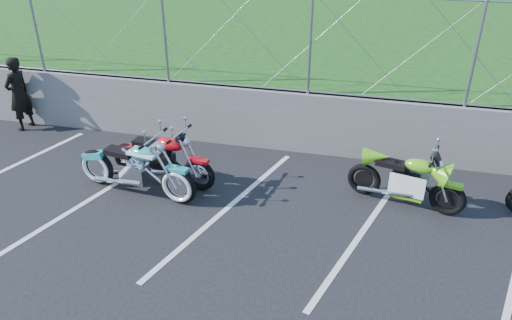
% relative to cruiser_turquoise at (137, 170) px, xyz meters
% --- Properties ---
extents(ground, '(90.00, 90.00, 0.00)m').
position_rel_cruiser_turquoise_xyz_m(ground, '(1.71, -1.11, -0.49)').
color(ground, black).
rests_on(ground, ground).
extents(retaining_wall, '(30.00, 0.22, 1.30)m').
position_rel_cruiser_turquoise_xyz_m(retaining_wall, '(1.71, 2.39, 0.16)').
color(retaining_wall, '#63635E').
rests_on(retaining_wall, ground).
extents(grass_field, '(30.00, 20.00, 1.30)m').
position_rel_cruiser_turquoise_xyz_m(grass_field, '(1.71, 12.39, 0.16)').
color(grass_field, '#184713').
rests_on(grass_field, ground).
extents(chain_link_fence, '(28.00, 0.03, 2.00)m').
position_rel_cruiser_turquoise_xyz_m(chain_link_fence, '(1.71, 2.39, 1.81)').
color(chain_link_fence, gray).
rests_on(chain_link_fence, retaining_wall).
extents(parking_lines, '(18.29, 4.31, 0.01)m').
position_rel_cruiser_turquoise_xyz_m(parking_lines, '(2.91, -0.11, -0.49)').
color(parking_lines, silver).
rests_on(parking_lines, ground).
extents(cruiser_turquoise, '(2.45, 0.77, 1.22)m').
position_rel_cruiser_turquoise_xyz_m(cruiser_turquoise, '(0.00, 0.00, 0.00)').
color(cruiser_turquoise, black).
rests_on(cruiser_turquoise, ground).
extents(naked_orange, '(2.20, 0.75, 1.10)m').
position_rel_cruiser_turquoise_xyz_m(naked_orange, '(0.30, 0.50, -0.02)').
color(naked_orange, black).
rests_on(naked_orange, ground).
extents(sportbike_green, '(2.04, 0.75, 1.07)m').
position_rel_cruiser_turquoise_xyz_m(sportbike_green, '(4.74, 0.75, -0.03)').
color(sportbike_green, black).
rests_on(sportbike_green, ground).
extents(person_standing, '(0.49, 0.67, 1.70)m').
position_rel_cruiser_turquoise_xyz_m(person_standing, '(-3.82, 2.02, 0.36)').
color(person_standing, black).
rests_on(person_standing, ground).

